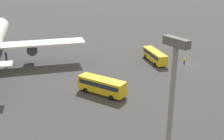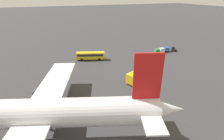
% 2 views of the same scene
% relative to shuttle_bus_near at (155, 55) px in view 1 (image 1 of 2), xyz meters
% --- Properties ---
extents(ground_plane, '(600.00, 600.00, 0.00)m').
position_rel_shuttle_bus_near_xyz_m(ground_plane, '(-6.35, -5.67, -1.84)').
color(ground_plane, '#38383A').
extents(shuttle_bus_near, '(11.26, 5.87, 3.06)m').
position_rel_shuttle_bus_near_xyz_m(shuttle_bus_near, '(0.00, 0.00, 0.00)').
color(shuttle_bus_near, gold).
rests_on(shuttle_bus_near, ground).
extents(shuttle_bus_far, '(10.53, 6.61, 3.30)m').
position_rel_shuttle_bus_near_xyz_m(shuttle_bus_far, '(-9.46, 22.75, 0.13)').
color(shuttle_bus_far, gold).
rests_on(shuttle_bus_far, ground).
extents(worker_person, '(0.38, 0.38, 1.74)m').
position_rel_shuttle_bus_near_xyz_m(worker_person, '(-5.54, -5.65, -0.97)').
color(worker_person, '#1E1E2D').
rests_on(worker_person, ground).
extents(light_pole, '(2.80, 0.70, 18.61)m').
position_rel_shuttle_bus_near_xyz_m(light_pole, '(-37.13, 31.91, 9.49)').
color(light_pole, slate).
rests_on(light_pole, ground).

